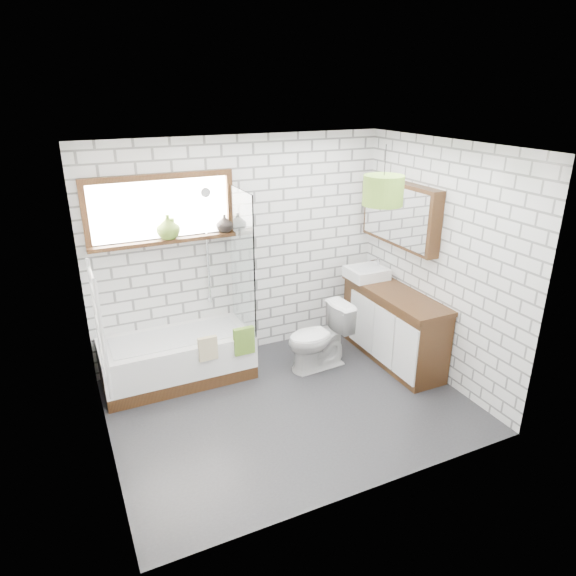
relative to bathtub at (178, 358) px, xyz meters
name	(u,v)px	position (x,y,z in m)	size (l,w,h in m)	color
floor	(290,405)	(0.88, -0.95, -0.26)	(3.40, 2.60, 0.01)	#232327
ceiling	(291,147)	(0.88, -0.95, 2.25)	(3.40, 2.60, 0.01)	white
wall_back	(241,250)	(0.88, 0.35, 1.00)	(3.40, 0.01, 2.50)	white
wall_front	(371,352)	(0.88, -2.26, 1.00)	(3.40, 0.01, 2.50)	white
wall_left	(93,323)	(-0.82, -0.95, 1.00)	(0.01, 2.60, 2.50)	white
wall_right	(439,263)	(2.59, -0.95, 1.00)	(0.01, 2.60, 2.50)	white
window	(161,210)	(0.03, 0.31, 1.55)	(1.52, 0.16, 0.68)	black
towel_radiator	(99,328)	(-0.78, -0.95, 0.95)	(0.06, 0.52, 1.00)	white
mirror_cabinet	(400,214)	(2.50, -0.35, 1.40)	(0.16, 1.20, 0.70)	black
shower_riser	(207,247)	(0.48, 0.31, 1.10)	(0.02, 0.02, 1.30)	silver
bathtub	(178,358)	(0.00, 0.00, 0.00)	(1.56, 0.69, 0.51)	white
shower_screen	(242,260)	(0.76, 0.00, 1.00)	(0.02, 0.72, 1.50)	white
towel_green	(244,341)	(0.63, -0.35, 0.23)	(0.22, 0.06, 0.30)	#567D25
towel_beige	(208,348)	(0.24, -0.35, 0.23)	(0.20, 0.05, 0.25)	#C2B287
vanity	(393,326)	(2.34, -0.60, 0.17)	(0.47, 1.47, 0.84)	black
basin	(367,273)	(2.28, -0.10, 0.65)	(0.44, 0.39, 0.13)	white
tap	(378,265)	(2.44, -0.10, 0.72)	(0.03, 0.03, 0.17)	silver
toilet	(319,338)	(1.49, -0.41, 0.12)	(0.72, 0.41, 0.74)	white
vase_olive	(168,229)	(0.08, 0.28, 1.35)	(0.24, 0.24, 0.25)	olive
vase_dark	(225,225)	(0.68, 0.28, 1.32)	(0.18, 0.18, 0.19)	black
bottle	(172,230)	(0.11, 0.28, 1.33)	(0.07, 0.07, 0.21)	olive
pendant	(383,190)	(1.73, -1.09, 1.85)	(0.36, 0.36, 0.27)	#567D25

